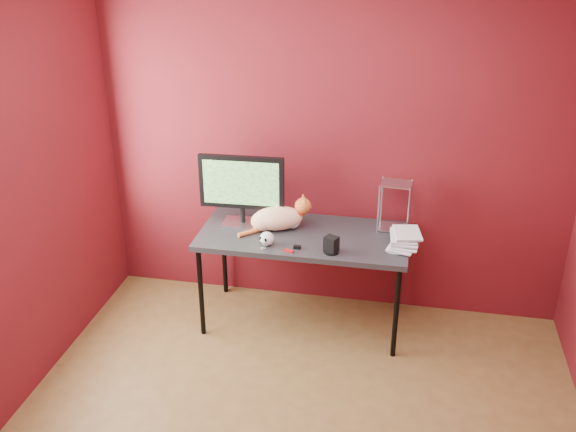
% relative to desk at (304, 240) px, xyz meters
% --- Properties ---
extents(room, '(3.52, 3.52, 2.61)m').
position_rel_desk_xyz_m(room, '(0.15, -1.37, 0.75)').
color(room, brown).
rests_on(room, ground).
extents(desk, '(1.50, 0.70, 0.75)m').
position_rel_desk_xyz_m(desk, '(0.00, 0.00, 0.00)').
color(desk, black).
rests_on(desk, ground).
extents(monitor, '(0.62, 0.21, 0.54)m').
position_rel_desk_xyz_m(monitor, '(-0.47, 0.06, 0.35)').
color(monitor, '#AEAFB3').
rests_on(monitor, desk).
extents(cat, '(0.49, 0.35, 0.26)m').
position_rel_desk_xyz_m(cat, '(-0.20, 0.04, 0.14)').
color(cat, orange).
rests_on(cat, desk).
extents(skull_mug, '(0.10, 0.11, 0.10)m').
position_rel_desk_xyz_m(skull_mug, '(-0.22, -0.23, 0.10)').
color(skull_mug, silver).
rests_on(skull_mug, desk).
extents(speaker, '(0.11, 0.10, 0.12)m').
position_rel_desk_xyz_m(speaker, '(0.23, -0.25, 0.11)').
color(speaker, black).
rests_on(speaker, desk).
extents(book_stack, '(0.23, 0.28, 1.21)m').
position_rel_desk_xyz_m(book_stack, '(0.63, -0.05, 0.65)').
color(book_stack, beige).
rests_on(book_stack, desk).
extents(wire_rack, '(0.22, 0.19, 0.37)m').
position_rel_desk_xyz_m(wire_rack, '(0.63, 0.21, 0.23)').
color(wire_rack, '#AEAFB3').
rests_on(wire_rack, desk).
extents(pocket_knife, '(0.07, 0.04, 0.01)m').
position_rel_desk_xyz_m(pocket_knife, '(-0.05, -0.29, 0.06)').
color(pocket_knife, '#AC0D0F').
rests_on(pocket_knife, desk).
extents(black_gadget, '(0.05, 0.03, 0.02)m').
position_rel_desk_xyz_m(black_gadget, '(-0.01, -0.23, 0.06)').
color(black_gadget, black).
rests_on(black_gadget, desk).
extents(washer, '(0.04, 0.04, 0.00)m').
position_rel_desk_xyz_m(washer, '(-0.23, -0.28, 0.05)').
color(washer, '#AEAFB3').
rests_on(washer, desk).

